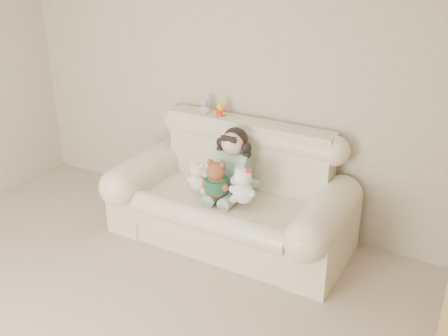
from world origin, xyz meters
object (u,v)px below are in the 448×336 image
at_px(sofa, 230,188).
at_px(brown_teddy, 216,176).
at_px(seated_child, 233,162).
at_px(cream_teddy, 198,174).
at_px(white_cat, 243,182).

relative_size(sofa, brown_teddy, 5.33).
xyz_separation_m(seated_child, brown_teddy, (-0.02, -0.24, -0.04)).
distance_m(sofa, cream_teddy, 0.31).
height_order(brown_teddy, white_cat, brown_teddy).
bearing_deg(sofa, brown_teddy, -102.71).
xyz_separation_m(sofa, brown_teddy, (-0.04, -0.16, 0.18)).
xyz_separation_m(white_cat, cream_teddy, (-0.45, 0.02, -0.03)).
bearing_deg(brown_teddy, cream_teddy, 153.42).
distance_m(brown_teddy, cream_teddy, 0.21).
bearing_deg(brown_teddy, sofa, 60.90).
distance_m(seated_child, cream_teddy, 0.32).
bearing_deg(white_cat, seated_child, 143.17).
relative_size(brown_teddy, cream_teddy, 1.29).
xyz_separation_m(brown_teddy, white_cat, (0.24, 0.02, -0.01)).
bearing_deg(white_cat, cream_teddy, -173.17).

